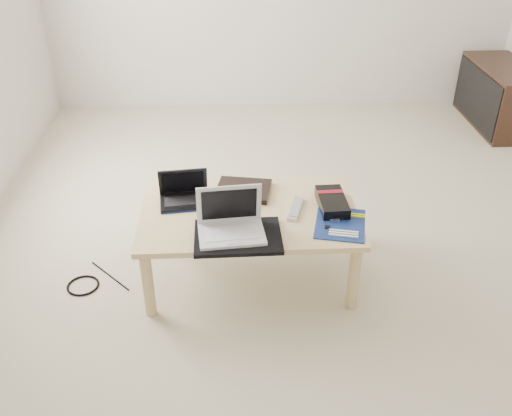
{
  "coord_description": "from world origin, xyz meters",
  "views": [
    {
      "loc": [
        -0.47,
        -2.95,
        1.93
      ],
      "look_at": [
        -0.35,
        -0.49,
        0.41
      ],
      "focal_mm": 40.0,
      "sensor_mm": 36.0,
      "label": 1
    }
  ],
  "objects_px": {
    "coffee_table": "(249,219)",
    "netbook": "(184,195)",
    "white_laptop": "(231,224)",
    "gpu_box": "(332,202)",
    "media_cabinet": "(500,96)"
  },
  "relations": [
    {
      "from": "coffee_table",
      "to": "gpu_box",
      "type": "bearing_deg",
      "value": 1.75
    },
    {
      "from": "white_laptop",
      "to": "coffee_table",
      "type": "bearing_deg",
      "value": 66.66
    },
    {
      "from": "coffee_table",
      "to": "white_laptop",
      "type": "distance_m",
      "value": 0.26
    },
    {
      "from": "netbook",
      "to": "coffee_table",
      "type": "bearing_deg",
      "value": -17.94
    },
    {
      "from": "netbook",
      "to": "gpu_box",
      "type": "bearing_deg",
      "value": -7.11
    },
    {
      "from": "coffee_table",
      "to": "netbook",
      "type": "distance_m",
      "value": 0.36
    },
    {
      "from": "media_cabinet",
      "to": "coffee_table",
      "type": "bearing_deg",
      "value": -138.05
    },
    {
      "from": "coffee_table",
      "to": "white_laptop",
      "type": "xyz_separation_m",
      "value": [
        -0.09,
        -0.22,
        0.11
      ]
    },
    {
      "from": "coffee_table",
      "to": "gpu_box",
      "type": "distance_m",
      "value": 0.43
    },
    {
      "from": "coffee_table",
      "to": "netbook",
      "type": "xyz_separation_m",
      "value": [
        -0.33,
        0.11,
        0.09
      ]
    },
    {
      "from": "media_cabinet",
      "to": "white_laptop",
      "type": "relative_size",
      "value": 2.75
    },
    {
      "from": "coffee_table",
      "to": "media_cabinet",
      "type": "relative_size",
      "value": 1.22
    },
    {
      "from": "white_laptop",
      "to": "gpu_box",
      "type": "bearing_deg",
      "value": 23.91
    },
    {
      "from": "netbook",
      "to": "white_laptop",
      "type": "relative_size",
      "value": 0.83
    },
    {
      "from": "media_cabinet",
      "to": "gpu_box",
      "type": "bearing_deg",
      "value": -131.94
    }
  ]
}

